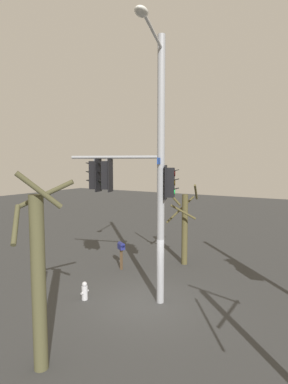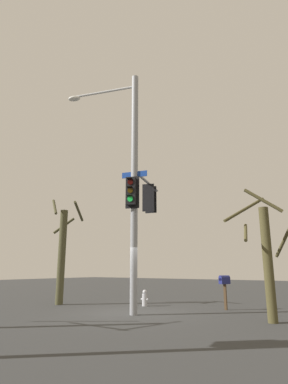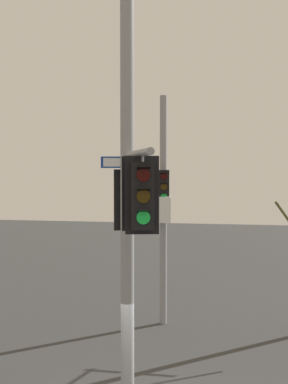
# 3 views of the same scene
# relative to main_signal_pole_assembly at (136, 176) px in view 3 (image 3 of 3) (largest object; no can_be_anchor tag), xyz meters

# --- Properties ---
(main_signal_pole_assembly) EXTENTS (3.75, 4.63, 10.00)m
(main_signal_pole_assembly) POSITION_rel_main_signal_pole_assembly_xyz_m (0.00, 0.00, 0.00)
(main_signal_pole_assembly) COLOR gray
(main_signal_pole_assembly) RESTS_ON ground
(secondary_pole_assembly) EXTENTS (0.54, 0.85, 7.73)m
(secondary_pole_assembly) POSITION_rel_main_signal_pole_assembly_xyz_m (0.57, -7.54, -1.19)
(secondary_pole_assembly) COLOR gray
(secondary_pole_assembly) RESTS_ON ground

